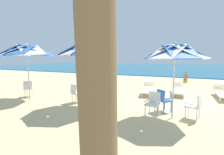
{
  "coord_description": "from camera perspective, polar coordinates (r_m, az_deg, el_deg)",
  "views": [
    {
      "loc": [
        0.28,
        -8.61,
        2.07
      ],
      "look_at": [
        -3.14,
        -0.67,
        1.0
      ],
      "focal_mm": 26.14,
      "sensor_mm": 36.0,
      "label": 1
    }
  ],
  "objects": [
    {
      "name": "sun_lounger_2",
      "position": [
        9.5,
        12.42,
        -3.97
      ],
      "size": [
        0.88,
        2.2,
        0.62
      ],
      "color": "white",
      "rests_on": "ground"
    },
    {
      "name": "plastic_chair_5",
      "position": [
        9.56,
        -27.07,
        -3.2
      ],
      "size": [
        0.62,
        0.63,
        0.87
      ],
      "color": "white",
      "rests_on": "ground"
    },
    {
      "name": "sea",
      "position": [
        35.8,
        22.85,
        3.25
      ],
      "size": [
        80.0,
        36.0,
        0.1
      ],
      "primitive_type": "cube",
      "color": "#19607F",
      "rests_on": "ground"
    },
    {
      "name": "beachgoer_seated",
      "position": [
        15.03,
        24.29,
        -0.38
      ],
      "size": [
        0.3,
        0.93,
        0.92
      ],
      "color": "yellow",
      "rests_on": "ground"
    },
    {
      "name": "plastic_chair_4",
      "position": [
        7.62,
        -12.48,
        -5.02
      ],
      "size": [
        0.58,
        0.6,
        0.87
      ],
      "color": "white",
      "rests_on": "ground"
    },
    {
      "name": "surf_foam",
      "position": [
        17.56,
        22.21,
        -0.24
      ],
      "size": [
        80.0,
        0.7,
        0.01
      ],
      "primitive_type": "cube",
      "color": "white",
      "rests_on": "ground"
    },
    {
      "name": "sun_lounger_1",
      "position": [
        9.88,
        22.07,
        -3.9
      ],
      "size": [
        0.71,
        2.17,
        0.62
      ],
      "color": "white",
      "rests_on": "ground"
    },
    {
      "name": "plastic_chair_3",
      "position": [
        7.39,
        -5.17,
        -5.26
      ],
      "size": [
        0.61,
        0.62,
        0.87
      ],
      "color": "white",
      "rests_on": "ground"
    },
    {
      "name": "palm_tree_2",
      "position": [
        1.41,
        -5.78,
        24.82
      ],
      "size": [
        2.92,
        2.8,
        4.18
      ],
      "color": "brown",
      "rests_on": "ground"
    },
    {
      "name": "beach_umbrella_1",
      "position": [
        6.65,
        -8.26,
        9.7
      ],
      "size": [
        2.37,
        2.37,
        2.78
      ],
      "color": "silver",
      "rests_on": "ground"
    },
    {
      "name": "ground_plane",
      "position": [
        8.86,
        20.96,
        -6.93
      ],
      "size": [
        80.0,
        80.0,
        0.0
      ],
      "primitive_type": "plane",
      "color": "#D3B784"
    },
    {
      "name": "plastic_chair_1",
      "position": [
        6.15,
        27.05,
        -8.54
      ],
      "size": [
        0.57,
        0.55,
        0.87
      ],
      "color": "white",
      "rests_on": "ground"
    },
    {
      "name": "beach_umbrella_2",
      "position": [
        8.86,
        -27.62,
        8.29
      ],
      "size": [
        2.42,
        2.42,
        2.74
      ],
      "color": "silver",
      "rests_on": "ground"
    },
    {
      "name": "plastic_chair_0",
      "position": [
        6.53,
        17.43,
        -7.21
      ],
      "size": [
        0.63,
        0.63,
        0.87
      ],
      "color": "blue",
      "rests_on": "ground"
    },
    {
      "name": "plastic_chair_2",
      "position": [
        5.96,
        14.11,
        -8.47
      ],
      "size": [
        0.53,
        0.55,
        0.87
      ],
      "color": "white",
      "rests_on": "ground"
    },
    {
      "name": "sun_lounger_0",
      "position": [
        10.01,
        34.33,
        -4.48
      ],
      "size": [
        0.65,
        2.15,
        0.62
      ],
      "color": "white",
      "rests_on": "ground"
    },
    {
      "name": "beach_umbrella_0",
      "position": [
        5.73,
        21.14,
        8.04
      ],
      "size": [
        2.08,
        2.08,
        2.57
      ],
      "color": "silver",
      "rests_on": "ground"
    }
  ]
}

